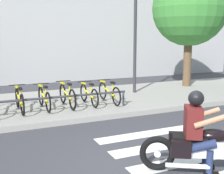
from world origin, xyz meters
TOP-DOWN VIEW (x-y plane):
  - ground_plane at (0.00, 0.00)m, footprint 48.00×48.00m
  - sidewalk at (0.00, 5.27)m, footprint 24.00×4.40m
  - crosswalk_stripe_2 at (0.87, 0.00)m, footprint 2.80×0.40m
  - crosswalk_stripe_3 at (0.87, 0.80)m, footprint 2.80×0.40m
  - crosswalk_stripe_4 at (0.87, 1.60)m, footprint 2.80×0.40m
  - motorcycle at (0.58, -0.48)m, footprint 1.85×1.14m
  - rider at (0.51, -0.44)m, footprint 0.77×0.72m
  - bicycle_3 at (-1.83, 4.45)m, footprint 0.48×1.65m
  - bicycle_4 at (-1.12, 4.45)m, footprint 0.48×1.62m
  - bicycle_5 at (-0.41, 4.45)m, footprint 0.48×1.69m
  - bicycle_6 at (0.30, 4.45)m, footprint 0.48×1.59m
  - bicycle_7 at (1.01, 4.45)m, footprint 0.48×1.69m
  - bike_rack at (-1.47, 3.90)m, footprint 5.57×0.07m
  - street_lamp at (2.63, 5.67)m, footprint 0.28×0.28m
  - tree_near_rack at (5.48, 6.07)m, footprint 3.18×3.18m
  - building_backdrop at (0.00, 10.97)m, footprint 24.00×1.20m

SIDE VIEW (x-z plane):
  - ground_plane at x=0.00m, z-range 0.00..0.00m
  - crosswalk_stripe_2 at x=0.87m, z-range 0.00..0.01m
  - crosswalk_stripe_3 at x=0.87m, z-range 0.00..0.01m
  - crosswalk_stripe_4 at x=0.87m, z-range 0.00..0.01m
  - sidewalk at x=0.00m, z-range 0.00..0.15m
  - motorcycle at x=0.58m, z-range -0.15..1.06m
  - bicycle_6 at x=0.30m, z-range 0.12..0.84m
  - bicycle_7 at x=1.01m, z-range 0.12..0.85m
  - bicycle_4 at x=-1.12m, z-range 0.12..0.86m
  - bicycle_3 at x=-1.83m, z-range 0.12..0.87m
  - bicycle_5 at x=-0.41m, z-range 0.12..0.89m
  - bike_rack at x=-1.47m, z-range 0.33..0.82m
  - rider at x=0.51m, z-range 0.10..1.53m
  - street_lamp at x=2.63m, z-range 0.47..5.14m
  - tree_near_rack at x=5.48m, z-range 0.93..6.02m
  - building_backdrop at x=0.00m, z-range 0.00..7.57m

